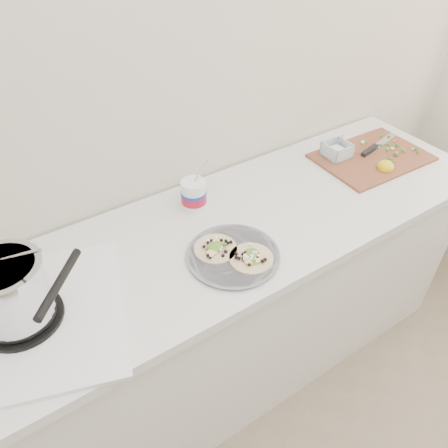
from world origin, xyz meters
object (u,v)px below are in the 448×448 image
tub (194,192)px  taco_plate (233,253)px  cutboard (369,154)px  stove (15,302)px

tub → taco_plate: bearing=-96.6°
tub → cutboard: bearing=-8.3°
stove → tub: size_ratio=3.26×
tub → cutboard: size_ratio=0.44×
tub → cutboard: tub is taller
taco_plate → cutboard: (0.86, 0.19, 0.00)m
taco_plate → cutboard: bearing=12.4°
stove → taco_plate: bearing=8.7°
stove → cutboard: 1.51m
taco_plate → stove: bearing=170.3°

